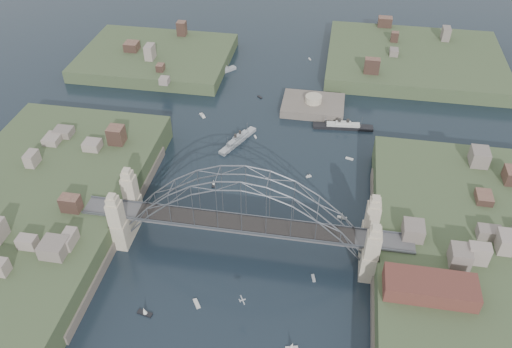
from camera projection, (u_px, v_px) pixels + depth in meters
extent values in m
plane|color=black|center=(244.00, 246.00, 135.21)|extent=(500.00, 500.00, 0.00)
cube|color=#4E4E51|center=(244.00, 225.00, 130.14)|extent=(84.00, 6.00, 0.70)
cube|color=#555961|center=(242.00, 232.00, 127.50)|extent=(84.00, 0.25, 0.50)
cube|color=#555961|center=(246.00, 215.00, 132.07)|extent=(84.00, 0.25, 0.50)
cube|color=black|center=(244.00, 223.00, 129.79)|extent=(55.20, 5.20, 0.35)
cube|color=tan|center=(117.00, 221.00, 129.87)|extent=(3.40, 3.40, 17.70)
cube|color=tan|center=(131.00, 195.00, 137.49)|extent=(3.40, 3.40, 17.70)
cube|color=tan|center=(371.00, 253.00, 121.70)|extent=(3.40, 3.40, 17.70)
cube|color=tan|center=(371.00, 223.00, 129.32)|extent=(3.40, 3.40, 17.70)
cube|color=tan|center=(127.00, 221.00, 136.75)|extent=(4.08, 13.80, 8.00)
cube|color=tan|center=(369.00, 251.00, 128.59)|extent=(4.08, 13.80, 8.00)
cube|color=#38492A|center=(36.00, 215.00, 141.46)|extent=(50.00, 90.00, 12.00)
cube|color=#5B5248|center=(115.00, 228.00, 139.18)|extent=(6.00, 70.00, 4.00)
cube|color=#38492A|center=(477.00, 270.00, 126.42)|extent=(50.00, 90.00, 12.00)
cube|color=#5B5248|center=(383.00, 261.00, 129.97)|extent=(6.00, 70.00, 4.00)
cube|color=#38492A|center=(157.00, 62.00, 214.43)|extent=(60.00, 45.00, 9.00)
cube|color=#38492A|center=(413.00, 64.00, 212.09)|extent=(70.00, 55.00, 9.50)
cube|color=#5B5248|center=(313.00, 110.00, 187.32)|extent=(22.00, 16.00, 7.00)
cylinder|color=tan|center=(314.00, 99.00, 184.34)|extent=(6.00, 6.00, 2.40)
cube|color=#592D26|center=(430.00, 287.00, 112.49)|extent=(20.00, 8.00, 4.00)
cube|color=#9CA0A4|center=(238.00, 141.00, 170.94)|extent=(9.74, 16.87, 1.56)
cube|color=#9CA0A4|center=(238.00, 138.00, 170.20)|extent=(5.78, 9.48, 1.17)
cube|color=#9CA0A4|center=(238.00, 136.00, 169.64)|extent=(3.07, 4.52, 0.78)
cylinder|color=black|center=(235.00, 136.00, 168.43)|extent=(0.84, 0.84, 1.56)
cylinder|color=black|center=(240.00, 133.00, 169.98)|extent=(0.84, 0.84, 1.56)
cylinder|color=#555961|center=(228.00, 143.00, 166.00)|extent=(0.16, 0.16, 3.91)
cylinder|color=#555961|center=(247.00, 128.00, 172.66)|extent=(0.16, 0.16, 3.91)
cube|color=#9CA0A4|center=(219.00, 73.00, 207.08)|extent=(12.22, 12.76, 1.55)
cube|color=#9CA0A4|center=(219.00, 71.00, 206.34)|extent=(7.03, 7.31, 1.16)
cube|color=#9CA0A4|center=(219.00, 69.00, 205.78)|extent=(3.52, 3.63, 0.78)
cylinder|color=black|center=(216.00, 68.00, 204.85)|extent=(0.77, 0.77, 1.55)
cylinder|color=black|center=(221.00, 66.00, 205.86)|extent=(0.77, 0.77, 1.55)
cylinder|color=#555961|center=(209.00, 71.00, 203.31)|extent=(0.16, 0.16, 3.88)
cylinder|color=#555961|center=(228.00, 64.00, 207.64)|extent=(0.16, 0.16, 3.88)
cube|color=black|center=(343.00, 127.00, 177.28)|extent=(20.58, 4.49, 1.48)
cube|color=silver|center=(343.00, 125.00, 176.57)|extent=(11.37, 3.03, 1.11)
cube|color=silver|center=(343.00, 123.00, 176.04)|extent=(5.22, 1.96, 0.74)
cylinder|color=black|center=(339.00, 121.00, 175.72)|extent=(1.00, 1.00, 1.48)
cylinder|color=black|center=(348.00, 121.00, 175.54)|extent=(1.00, 1.00, 1.48)
cylinder|color=#555961|center=(325.00, 121.00, 176.15)|extent=(0.15, 0.15, 3.71)
cylinder|color=#555961|center=(362.00, 122.00, 175.35)|extent=(0.15, 0.15, 3.71)
cube|color=silver|center=(243.00, 300.00, 115.10)|extent=(1.30, 0.88, 0.24)
cube|color=silver|center=(243.00, 300.00, 115.08)|extent=(1.54, 2.47, 0.05)
cube|color=silver|center=(240.00, 301.00, 114.84)|extent=(0.53, 0.80, 0.30)
cube|color=silver|center=(214.00, 185.00, 154.16)|extent=(0.93, 2.55, 0.45)
cylinder|color=#555961|center=(214.00, 182.00, 153.50)|extent=(0.08, 0.08, 2.20)
cone|color=silver|center=(214.00, 182.00, 153.50)|extent=(1.05, 1.28, 1.92)
cube|color=silver|center=(309.00, 177.00, 157.13)|extent=(1.75, 1.29, 0.45)
cube|color=silver|center=(309.00, 176.00, 156.88)|extent=(1.11, 0.90, 0.40)
cylinder|color=black|center=(309.00, 175.00, 156.59)|extent=(0.16, 0.16, 0.70)
cube|color=silver|center=(197.00, 304.00, 121.06)|extent=(2.37, 2.91, 0.45)
cube|color=silver|center=(349.00, 159.00, 164.02)|extent=(2.55, 1.43, 0.45)
cube|color=silver|center=(202.00, 116.00, 183.37)|extent=(2.94, 3.35, 0.45)
cube|color=silver|center=(202.00, 115.00, 183.12)|extent=(1.98, 2.18, 0.40)
cylinder|color=black|center=(202.00, 114.00, 182.83)|extent=(0.16, 0.16, 0.70)
cube|color=silver|center=(255.00, 137.00, 173.32)|extent=(1.23, 1.77, 0.45)
cube|color=silver|center=(292.00, 348.00, 111.98)|extent=(2.87, 1.55, 0.45)
cylinder|color=#555961|center=(292.00, 346.00, 111.32)|extent=(0.08, 0.08, 2.20)
cone|color=silver|center=(292.00, 346.00, 111.32)|extent=(1.45, 1.27, 1.92)
cube|color=silver|center=(260.00, 97.00, 193.20)|extent=(2.18, 2.13, 0.45)
cube|color=silver|center=(342.00, 218.00, 143.31)|extent=(2.73, 1.23, 0.45)
cylinder|color=#555961|center=(342.00, 215.00, 142.65)|extent=(0.08, 0.08, 2.20)
cone|color=silver|center=(342.00, 215.00, 142.65)|extent=(1.37, 1.17, 1.92)
cube|color=silver|center=(145.00, 313.00, 118.96)|extent=(3.73, 1.87, 0.45)
cylinder|color=#555961|center=(144.00, 311.00, 118.29)|extent=(0.08, 0.08, 2.20)
cone|color=silver|center=(144.00, 311.00, 118.29)|extent=(1.42, 1.23, 1.92)
cube|color=silver|center=(310.00, 59.00, 217.04)|extent=(1.29, 1.87, 0.45)
cube|color=silver|center=(155.00, 160.00, 163.63)|extent=(2.45, 1.97, 0.45)
cube|color=silver|center=(313.00, 278.00, 126.90)|extent=(1.30, 2.35, 0.45)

